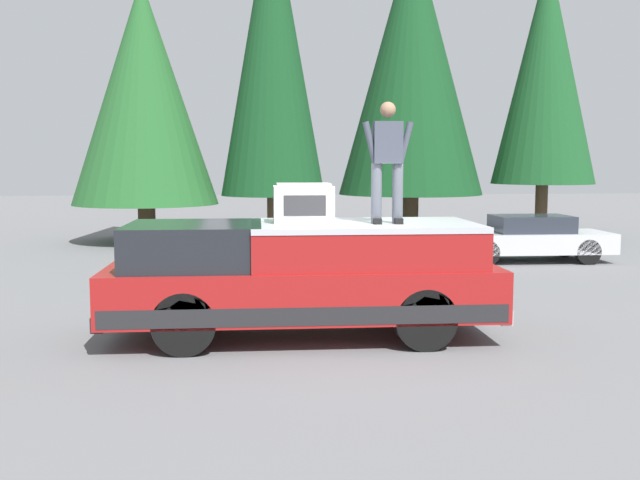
{
  "coord_description": "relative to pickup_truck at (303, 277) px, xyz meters",
  "views": [
    {
      "loc": [
        -10.49,
        1.22,
        2.52
      ],
      "look_at": [
        0.4,
        0.29,
        1.35
      ],
      "focal_mm": 41.37,
      "sensor_mm": 36.0,
      "label": 1
    }
  ],
  "objects": [
    {
      "name": "pickup_truck",
      "position": [
        0.0,
        0.0,
        0.0
      ],
      "size": [
        2.01,
        5.54,
        1.65
      ],
      "color": "maroon",
      "rests_on": "ground"
    },
    {
      "name": "ground_plane",
      "position": [
        0.1,
        -0.58,
        -0.87
      ],
      "size": [
        90.0,
        90.0,
        0.0
      ],
      "primitive_type": "plane",
      "color": "slate"
    },
    {
      "name": "compressor_unit",
      "position": [
        0.09,
        -0.02,
        1.05
      ],
      "size": [
        0.65,
        0.84,
        0.56
      ],
      "color": "white",
      "rests_on": "pickup_truck"
    },
    {
      "name": "conifer_center_right",
      "position": [
        12.91,
        4.08,
        3.73
      ],
      "size": [
        4.47,
        4.47,
        8.03
      ],
      "color": "#4C3826",
      "rests_on": "ground"
    },
    {
      "name": "conifer_far_left",
      "position": [
        13.2,
        -8.72,
        4.56
      ],
      "size": [
        3.33,
        3.33,
        9.12
      ],
      "color": "#4C3826",
      "rests_on": "ground"
    },
    {
      "name": "person_on_truck_bed",
      "position": [
        -0.19,
        -1.18,
        1.68
      ],
      "size": [
        0.29,
        0.72,
        1.69
      ],
      "color": "#4C515B",
      "rests_on": "pickup_truck"
    },
    {
      "name": "conifer_left",
      "position": [
        13.88,
        -4.45,
        4.83
      ],
      "size": [
        4.76,
        4.76,
        10.01
      ],
      "color": "#4C3826",
      "rests_on": "ground"
    },
    {
      "name": "conifer_center_left",
      "position": [
        12.55,
        0.14,
        5.1
      ],
      "size": [
        3.21,
        3.21,
        10.51
      ],
      "color": "#4C3826",
      "rests_on": "ground"
    },
    {
      "name": "parked_car_silver",
      "position": [
        7.61,
        -6.18,
        -0.29
      ],
      "size": [
        1.64,
        4.1,
        1.16
      ],
      "color": "silver",
      "rests_on": "ground"
    }
  ]
}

